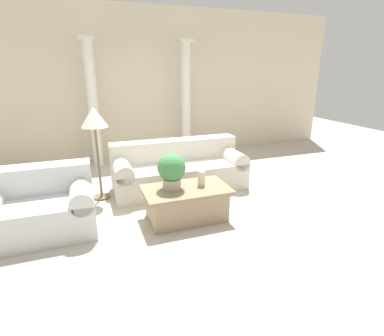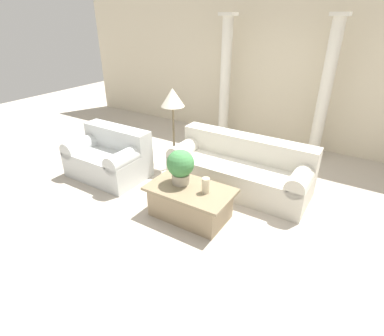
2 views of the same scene
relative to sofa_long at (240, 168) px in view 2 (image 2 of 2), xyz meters
name	(u,v)px [view 2 (image 2 of 2)]	position (x,y,z in m)	size (l,w,h in m)	color
ground_plane	(202,197)	(-0.33, -0.59, -0.33)	(16.00, 16.00, 0.00)	#BCB2A3
wall_back	(277,63)	(-0.33, 2.26, 1.27)	(10.00, 0.06, 3.20)	beige
sofa_long	(240,168)	(0.00, 0.00, 0.00)	(2.16, 0.85, 0.79)	beige
loveseat	(109,157)	(-2.03, -0.79, 0.01)	(1.28, 0.85, 0.79)	silver
coffee_table	(190,202)	(-0.23, -1.08, -0.10)	(1.13, 0.67, 0.44)	#998466
potted_plant	(181,165)	(-0.42, -1.03, 0.38)	(0.37, 0.37, 0.48)	#B2A893
pillar_candle	(206,185)	(-0.01, -1.06, 0.22)	(0.10, 0.10, 0.20)	beige
floor_lamp	(173,102)	(-1.27, 0.01, 0.87)	(0.39, 0.39, 1.42)	brown
column_left	(225,79)	(-1.21, 1.79, 0.95)	(0.29, 0.29, 2.50)	silver
column_right	(325,91)	(0.74, 1.79, 0.95)	(0.29, 0.29, 2.50)	silver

